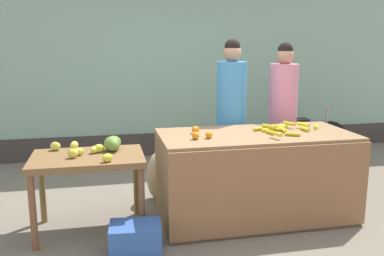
{
  "coord_description": "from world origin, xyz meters",
  "views": [
    {
      "loc": [
        -1.1,
        -3.87,
        1.78
      ],
      "look_at": [
        -0.24,
        0.15,
        0.94
      ],
      "focal_mm": 38.95,
      "sensor_mm": 36.0,
      "label": 1
    }
  ],
  "objects_px": {
    "vendor_woman_blue_shirt": "(231,118)",
    "produce_sack": "(160,176)",
    "parked_motorcycle": "(299,139)",
    "vendor_woman_pink_shirt": "(282,116)",
    "produce_crate": "(136,238)"
  },
  "relations": [
    {
      "from": "vendor_woman_blue_shirt",
      "to": "produce_sack",
      "type": "height_order",
      "value": "vendor_woman_blue_shirt"
    },
    {
      "from": "vendor_woman_blue_shirt",
      "to": "parked_motorcycle",
      "type": "bearing_deg",
      "value": 33.72
    },
    {
      "from": "vendor_woman_blue_shirt",
      "to": "parked_motorcycle",
      "type": "relative_size",
      "value": 1.14
    },
    {
      "from": "vendor_woman_blue_shirt",
      "to": "vendor_woman_pink_shirt",
      "type": "distance_m",
      "value": 0.68
    },
    {
      "from": "vendor_woman_blue_shirt",
      "to": "produce_crate",
      "type": "relative_size",
      "value": 4.14
    },
    {
      "from": "produce_sack",
      "to": "parked_motorcycle",
      "type": "bearing_deg",
      "value": 23.3
    },
    {
      "from": "vendor_woman_blue_shirt",
      "to": "produce_crate",
      "type": "xyz_separation_m",
      "value": [
        -1.23,
        -1.23,
        -0.79
      ]
    },
    {
      "from": "vendor_woman_pink_shirt",
      "to": "produce_crate",
      "type": "xyz_separation_m",
      "value": [
        -1.91,
        -1.31,
        -0.77
      ]
    },
    {
      "from": "vendor_woman_blue_shirt",
      "to": "vendor_woman_pink_shirt",
      "type": "bearing_deg",
      "value": 6.53
    },
    {
      "from": "vendor_woman_blue_shirt",
      "to": "parked_motorcycle",
      "type": "xyz_separation_m",
      "value": [
        1.32,
        0.88,
        -0.52
      ]
    },
    {
      "from": "produce_sack",
      "to": "vendor_woman_pink_shirt",
      "type": "bearing_deg",
      "value": 4.9
    },
    {
      "from": "vendor_woman_blue_shirt",
      "to": "produce_sack",
      "type": "relative_size",
      "value": 3.13
    },
    {
      "from": "vendor_woman_pink_shirt",
      "to": "produce_sack",
      "type": "relative_size",
      "value": 3.06
    },
    {
      "from": "produce_crate",
      "to": "vendor_woman_blue_shirt",
      "type": "bearing_deg",
      "value": 45.08
    },
    {
      "from": "parked_motorcycle",
      "to": "produce_sack",
      "type": "bearing_deg",
      "value": -156.7
    }
  ]
}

